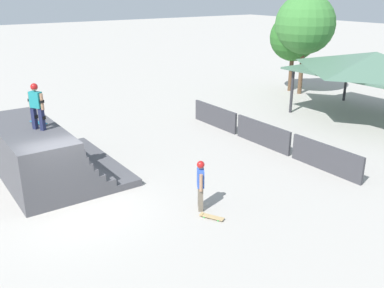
# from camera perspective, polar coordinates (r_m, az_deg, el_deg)

# --- Properties ---
(ground_plane) EXTENTS (160.00, 160.00, 0.00)m
(ground_plane) POSITION_cam_1_polar(r_m,az_deg,el_deg) (14.36, -15.36, -8.30)
(ground_plane) COLOR #ADA8A0
(quarter_pipe_ramp) EXTENTS (5.53, 4.04, 2.03)m
(quarter_pipe_ramp) POSITION_cam_1_polar(r_m,az_deg,el_deg) (16.65, -19.45, -1.39)
(quarter_pipe_ramp) COLOR #4C4C51
(quarter_pipe_ramp) RESTS_ON ground
(skater_on_deck) EXTENTS (0.67, 0.49, 1.63)m
(skater_on_deck) POSITION_cam_1_polar(r_m,az_deg,el_deg) (15.53, -20.06, 5.12)
(skater_on_deck) COLOR #1E2347
(skater_on_deck) RESTS_ON quarter_pipe_ramp
(skateboard_on_deck) EXTENTS (0.85, 0.45, 0.09)m
(skateboard_on_deck) POSITION_cam_1_polar(r_m,az_deg,el_deg) (16.37, -19.73, 2.69)
(skateboard_on_deck) COLOR green
(skateboard_on_deck) RESTS_ON quarter_pipe_ramp
(bystander_walking) EXTENTS (0.59, 0.43, 1.63)m
(bystander_walking) POSITION_cam_1_polar(r_m,az_deg,el_deg) (13.45, 1.15, -4.95)
(bystander_walking) COLOR #6B6051
(bystander_walking) RESTS_ON ground
(skateboard_on_ground) EXTENTS (0.78, 0.55, 0.09)m
(skateboard_on_ground) POSITION_cam_1_polar(r_m,az_deg,el_deg) (13.30, 2.54, -9.65)
(skateboard_on_ground) COLOR green
(skateboard_on_ground) RESTS_ON ground
(barrier_fence) EXTENTS (10.22, 0.12, 1.05)m
(barrier_fence) POSITION_cam_1_polar(r_m,az_deg,el_deg) (19.35, 9.40, 1.30)
(barrier_fence) COLOR #3D3D42
(barrier_fence) RESTS_ON ground
(pavilion_shelter) EXTENTS (7.79, 5.69, 3.60)m
(pavilion_shelter) POSITION_cam_1_polar(r_m,az_deg,el_deg) (24.43, 23.23, 9.87)
(pavilion_shelter) COLOR #2D2D33
(pavilion_shelter) RESTS_ON ground
(tree_beside_pavilion) EXTENTS (3.14, 3.14, 5.19)m
(tree_beside_pavilion) POSITION_cam_1_polar(r_m,az_deg,el_deg) (30.07, 13.40, 13.67)
(tree_beside_pavilion) COLOR brown
(tree_beside_pavilion) RESTS_ON ground
(tree_far_back) EXTENTS (3.82, 3.82, 6.43)m
(tree_far_back) POSITION_cam_1_polar(r_m,az_deg,el_deg) (29.24, 14.86, 15.17)
(tree_far_back) COLOR brown
(tree_far_back) RESTS_ON ground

